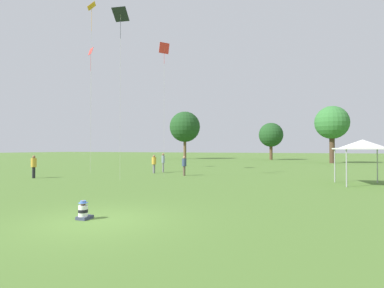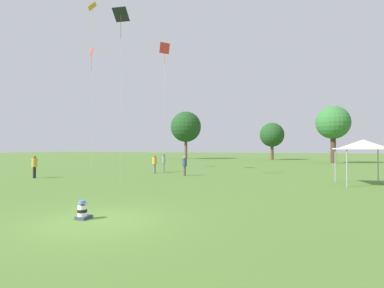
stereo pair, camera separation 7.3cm
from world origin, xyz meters
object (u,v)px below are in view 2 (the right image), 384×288
canopy_tent (363,145)px  seated_toddler (83,211)px  person_standing_0 (155,162)px  kite_2 (92,16)px  person_standing_2 (34,165)px  distant_tree_0 (333,123)px  kite_1 (165,54)px  kite_3 (121,20)px  person_standing_1 (164,161)px  distant_tree_1 (272,135)px  person_standing_3 (185,164)px  kite_0 (91,58)px  distant_tree_2 (186,127)px

canopy_tent → seated_toddler: bearing=-124.9°
person_standing_0 → kite_2: (-5.27, -2.10, 13.24)m
person_standing_0 → person_standing_2: 9.50m
distant_tree_0 → kite_1: bearing=-114.5°
seated_toddler → kite_3: (-6.06, 10.20, 11.11)m
person_standing_1 → kite_1: 9.71m
person_standing_0 → person_standing_1: person_standing_1 is taller
person_standing_0 → distant_tree_1: (5.18, 37.43, 3.95)m
person_standing_2 → distant_tree_1: 46.31m
person_standing_1 → kite_1: size_ratio=0.17×
person_standing_3 → kite_2: bearing=-94.8°
kite_1 → distant_tree_1: size_ratio=1.43×
distant_tree_0 → kite_3: bearing=-114.9°
person_standing_2 → person_standing_3: person_standing_2 is taller
person_standing_2 → kite_0: 13.80m
kite_0 → distant_tree_1: size_ratio=1.73×
kite_2 → distant_tree_2: kite_2 is taller
distant_tree_2 → distant_tree_1: bearing=5.8°
seated_toddler → person_standing_3: person_standing_3 is taller
person_standing_2 → kite_2: size_ratio=0.11×
person_standing_3 → distant_tree_1: distant_tree_1 is taller
kite_2 → distant_tree_1: size_ratio=2.09×
seated_toddler → distant_tree_2: bearing=108.6°
kite_1 → kite_3: size_ratio=0.87×
person_standing_3 → kite_1: size_ratio=0.15×
person_standing_1 → distant_tree_0: size_ratio=0.20×
distant_tree_1 → person_standing_0: bearing=-97.9°
distant_tree_0 → distant_tree_1: (-10.49, 10.87, -1.18)m
seated_toddler → kite_1: size_ratio=0.06×
kite_1 → distant_tree_1: (2.78, 40.06, -4.77)m
person_standing_1 → person_standing_2: bearing=-65.6°
person_standing_0 → kite_0: (-8.23, 1.19, 10.67)m
kite_0 → distant_tree_2: 35.05m
seated_toddler → canopy_tent: canopy_tent is taller
person_standing_0 → kite_1: kite_1 is taller
distant_tree_2 → kite_2: bearing=-78.8°
person_standing_0 → distant_tree_2: distant_tree_2 is taller
kite_1 → distant_tree_2: (-15.11, 38.24, -2.78)m
distant_tree_1 → person_standing_1: bearing=-97.8°
distant_tree_2 → distant_tree_0: bearing=-17.7°
person_standing_2 → kite_1: bearing=-93.6°
kite_3 → distant_tree_0: size_ratio=1.39×
person_standing_1 → kite_3: (0.40, -7.22, 10.27)m
distant_tree_0 → person_standing_0: bearing=-120.5°
person_standing_0 → person_standing_3: person_standing_0 is taller
person_standing_2 → kite_3: (6.65, 1.45, 10.36)m
kite_2 → distant_tree_1: 41.93m
kite_1 → distant_tree_0: size_ratio=1.21×
person_standing_2 → distant_tree_2: distant_tree_2 is taller
person_standing_0 → distant_tree_0: bearing=-57.2°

